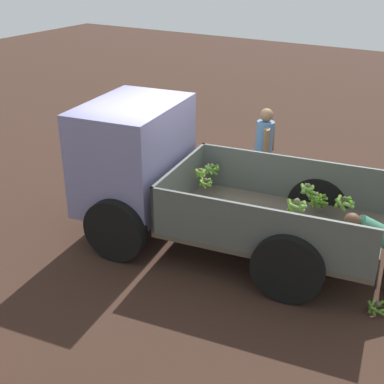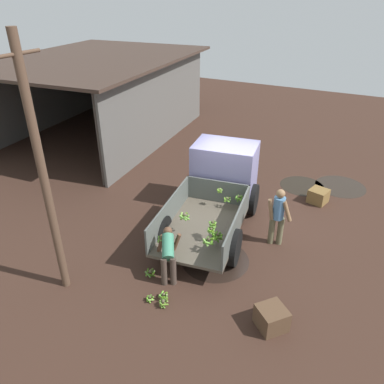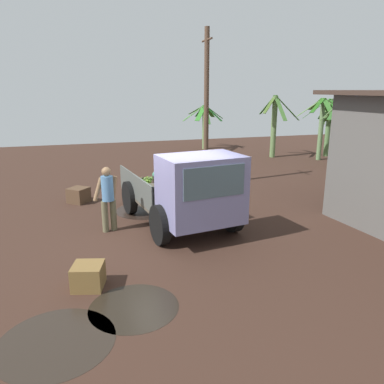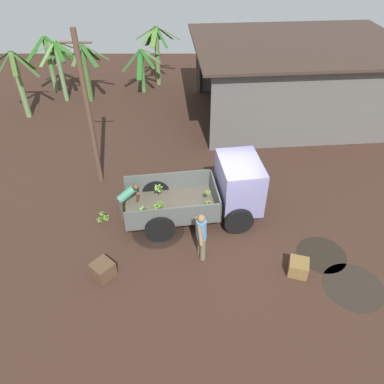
{
  "view_description": "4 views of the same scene",
  "coord_description": "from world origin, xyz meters",
  "px_view_note": "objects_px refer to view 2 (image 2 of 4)",
  "views": [
    {
      "loc": [
        -4.4,
        6.83,
        4.43
      ],
      "look_at": [
        -0.61,
        0.61,
        1.0
      ],
      "focal_mm": 50.0,
      "sensor_mm": 36.0,
      "label": 1
    },
    {
      "loc": [
        -9.52,
        -3.49,
        6.46
      ],
      "look_at": [
        -1.12,
        0.77,
        1.24
      ],
      "focal_mm": 35.0,
      "sensor_mm": 36.0,
      "label": 2
    },
    {
      "loc": [
        8.94,
        -2.32,
        3.7
      ],
      "look_at": [
        -0.23,
        0.48,
        1.05
      ],
      "focal_mm": 35.0,
      "sensor_mm": 36.0,
      "label": 3
    },
    {
      "loc": [
        -1.04,
        -9.77,
        9.0
      ],
      "look_at": [
        -1.04,
        0.23,
        1.1
      ],
      "focal_mm": 35.0,
      "sensor_mm": 36.0,
      "label": 4
    }
  ],
  "objects_px": {
    "banana_bunch_on_ground_2": "(164,296)",
    "wooden_crate_1": "(318,196)",
    "banana_bunch_on_ground_3": "(150,273)",
    "person_worker_loading": "(168,253)",
    "wooden_crate_0": "(272,318)",
    "banana_bunch_on_ground_1": "(163,303)",
    "utility_pole": "(43,176)",
    "banana_bunch_on_ground_0": "(150,298)",
    "person_foreground_visitor": "(278,215)",
    "cargo_truck": "(220,181)"
  },
  "relations": [
    {
      "from": "banana_bunch_on_ground_1",
      "to": "wooden_crate_0",
      "type": "xyz_separation_m",
      "value": [
        0.56,
        -2.36,
        0.14
      ]
    },
    {
      "from": "person_worker_loading",
      "to": "banana_bunch_on_ground_0",
      "type": "height_order",
      "value": "person_worker_loading"
    },
    {
      "from": "banana_bunch_on_ground_1",
      "to": "banana_bunch_on_ground_0",
      "type": "bearing_deg",
      "value": 89.55
    },
    {
      "from": "person_worker_loading",
      "to": "banana_bunch_on_ground_3",
      "type": "distance_m",
      "value": 0.8
    },
    {
      "from": "banana_bunch_on_ground_2",
      "to": "wooden_crate_1",
      "type": "xyz_separation_m",
      "value": [
        6.24,
        -2.35,
        0.13
      ]
    },
    {
      "from": "banana_bunch_on_ground_3",
      "to": "wooden_crate_1",
      "type": "xyz_separation_m",
      "value": [
        5.69,
        -3.07,
        0.13
      ]
    },
    {
      "from": "banana_bunch_on_ground_0",
      "to": "wooden_crate_0",
      "type": "bearing_deg",
      "value": -78.47
    },
    {
      "from": "person_worker_loading",
      "to": "banana_bunch_on_ground_0",
      "type": "xyz_separation_m",
      "value": [
        -0.93,
        -0.02,
        -0.67
      ]
    },
    {
      "from": "utility_pole",
      "to": "banana_bunch_on_ground_0",
      "type": "height_order",
      "value": "utility_pole"
    },
    {
      "from": "cargo_truck",
      "to": "banana_bunch_on_ground_1",
      "type": "height_order",
      "value": "cargo_truck"
    },
    {
      "from": "utility_pole",
      "to": "person_worker_loading",
      "type": "distance_m",
      "value": 3.37
    },
    {
      "from": "banana_bunch_on_ground_3",
      "to": "wooden_crate_1",
      "type": "relative_size",
      "value": 0.48
    },
    {
      "from": "banana_bunch_on_ground_3",
      "to": "wooden_crate_0",
      "type": "xyz_separation_m",
      "value": [
        -0.18,
        -3.18,
        0.15
      ]
    },
    {
      "from": "banana_bunch_on_ground_1",
      "to": "banana_bunch_on_ground_2",
      "type": "distance_m",
      "value": 0.22
    },
    {
      "from": "person_foreground_visitor",
      "to": "banana_bunch_on_ground_2",
      "type": "height_order",
      "value": "person_foreground_visitor"
    },
    {
      "from": "wooden_crate_0",
      "to": "wooden_crate_1",
      "type": "distance_m",
      "value": 5.88
    },
    {
      "from": "banana_bunch_on_ground_1",
      "to": "wooden_crate_1",
      "type": "relative_size",
      "value": 0.46
    },
    {
      "from": "banana_bunch_on_ground_1",
      "to": "person_worker_loading",
      "type": "bearing_deg",
      "value": 22.48
    },
    {
      "from": "utility_pole",
      "to": "wooden_crate_1",
      "type": "bearing_deg",
      "value": -34.6
    },
    {
      "from": "utility_pole",
      "to": "banana_bunch_on_ground_3",
      "type": "height_order",
      "value": "utility_pole"
    },
    {
      "from": "person_foreground_visitor",
      "to": "wooden_crate_1",
      "type": "bearing_deg",
      "value": 148.66
    },
    {
      "from": "cargo_truck",
      "to": "wooden_crate_1",
      "type": "xyz_separation_m",
      "value": [
        2.11,
        -2.73,
        -0.89
      ]
    },
    {
      "from": "person_worker_loading",
      "to": "wooden_crate_0",
      "type": "distance_m",
      "value": 2.81
    },
    {
      "from": "person_worker_loading",
      "to": "banana_bunch_on_ground_3",
      "type": "bearing_deg",
      "value": 83.89
    },
    {
      "from": "person_worker_loading",
      "to": "banana_bunch_on_ground_0",
      "type": "bearing_deg",
      "value": 151.55
    },
    {
      "from": "cargo_truck",
      "to": "banana_bunch_on_ground_3",
      "type": "relative_size",
      "value": 17.73
    },
    {
      "from": "banana_bunch_on_ground_2",
      "to": "wooden_crate_1",
      "type": "height_order",
      "value": "wooden_crate_1"
    },
    {
      "from": "utility_pole",
      "to": "banana_bunch_on_ground_3",
      "type": "bearing_deg",
      "value": -54.55
    },
    {
      "from": "person_foreground_visitor",
      "to": "person_worker_loading",
      "type": "bearing_deg",
      "value": -56.42
    },
    {
      "from": "person_worker_loading",
      "to": "wooden_crate_0",
      "type": "relative_size",
      "value": 2.11
    },
    {
      "from": "cargo_truck",
      "to": "banana_bunch_on_ground_2",
      "type": "distance_m",
      "value": 4.28
    },
    {
      "from": "banana_bunch_on_ground_1",
      "to": "wooden_crate_0",
      "type": "relative_size",
      "value": 0.45
    },
    {
      "from": "person_worker_loading",
      "to": "banana_bunch_on_ground_1",
      "type": "relative_size",
      "value": 4.74
    },
    {
      "from": "person_foreground_visitor",
      "to": "banana_bunch_on_ground_0",
      "type": "height_order",
      "value": "person_foreground_visitor"
    },
    {
      "from": "person_worker_loading",
      "to": "banana_bunch_on_ground_1",
      "type": "xyz_separation_m",
      "value": [
        -0.93,
        -0.39,
        -0.64
      ]
    },
    {
      "from": "utility_pole",
      "to": "banana_bunch_on_ground_2",
      "type": "height_order",
      "value": "utility_pole"
    },
    {
      "from": "cargo_truck",
      "to": "banana_bunch_on_ground_2",
      "type": "height_order",
      "value": "cargo_truck"
    },
    {
      "from": "utility_pole",
      "to": "banana_bunch_on_ground_1",
      "type": "bearing_deg",
      "value": -79.66
    },
    {
      "from": "person_worker_loading",
      "to": "wooden_crate_1",
      "type": "relative_size",
      "value": 2.17
    },
    {
      "from": "banana_bunch_on_ground_1",
      "to": "person_foreground_visitor",
      "type": "bearing_deg",
      "value": -24.51
    },
    {
      "from": "banana_bunch_on_ground_2",
      "to": "wooden_crate_0",
      "type": "relative_size",
      "value": 0.41
    },
    {
      "from": "banana_bunch_on_ground_2",
      "to": "utility_pole",
      "type": "bearing_deg",
      "value": 105.13
    },
    {
      "from": "banana_bunch_on_ground_2",
      "to": "wooden_crate_1",
      "type": "relative_size",
      "value": 0.42
    },
    {
      "from": "banana_bunch_on_ground_3",
      "to": "wooden_crate_0",
      "type": "relative_size",
      "value": 0.47
    },
    {
      "from": "person_worker_loading",
      "to": "wooden_crate_1",
      "type": "bearing_deg",
      "value": -55.52
    },
    {
      "from": "person_worker_loading",
      "to": "banana_bunch_on_ground_2",
      "type": "xyz_separation_m",
      "value": [
        -0.74,
        -0.29,
        -0.65
      ]
    },
    {
      "from": "utility_pole",
      "to": "wooden_crate_0",
      "type": "distance_m",
      "value": 5.67
    },
    {
      "from": "banana_bunch_on_ground_2",
      "to": "person_foreground_visitor",
      "type": "bearing_deg",
      "value": -27.15
    },
    {
      "from": "person_worker_loading",
      "to": "banana_bunch_on_ground_0",
      "type": "relative_size",
      "value": 5.6
    },
    {
      "from": "banana_bunch_on_ground_0",
      "to": "wooden_crate_1",
      "type": "relative_size",
      "value": 0.39
    }
  ]
}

